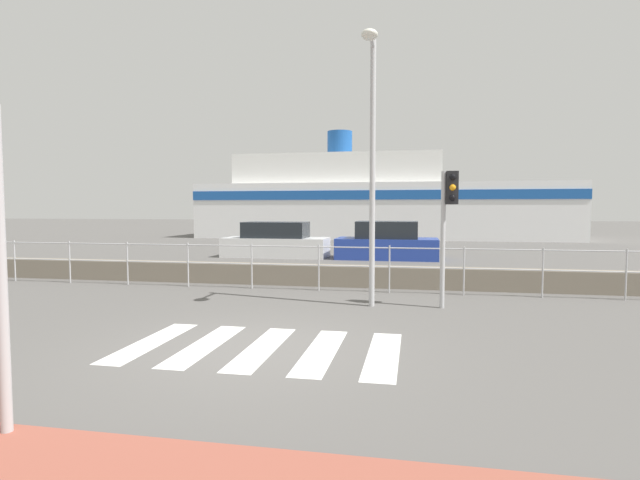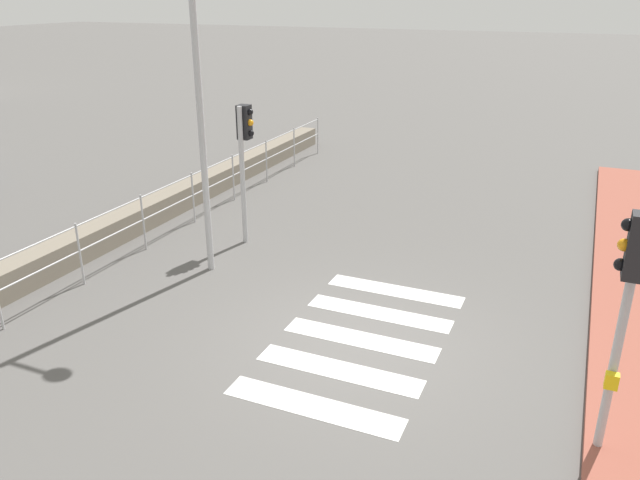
{
  "view_description": "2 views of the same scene",
  "coord_description": "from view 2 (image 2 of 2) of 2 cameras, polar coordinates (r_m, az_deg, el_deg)",
  "views": [
    {
      "loc": [
        2.37,
        -7.03,
        2.09
      ],
      "look_at": [
        0.65,
        2.0,
        1.5
      ],
      "focal_mm": 28.0,
      "sensor_mm": 36.0,
      "label": 1
    },
    {
      "loc": [
        -7.68,
        -2.69,
        4.94
      ],
      "look_at": [
        0.9,
        1.0,
        1.2
      ],
      "focal_mm": 35.0,
      "sensor_mm": 36.0,
      "label": 2
    }
  ],
  "objects": [
    {
      "name": "traffic_light_near",
      "position": [
        7.05,
        26.42,
        -4.04
      ],
      "size": [
        0.34,
        0.32,
        2.97
      ],
      "color": "#B2B2B5",
      "rests_on": "ground_plane"
    },
    {
      "name": "traffic_light_far",
      "position": [
        12.76,
        -6.95,
        8.76
      ],
      "size": [
        0.34,
        0.32,
        2.85
      ],
      "color": "#B2B2B5",
      "rests_on": "ground_plane"
    },
    {
      "name": "harbor_fence",
      "position": [
        11.82,
        -21.21,
        -0.4
      ],
      "size": [
        21.31,
        0.04,
        1.17
      ],
      "color": "#B2B2B5",
      "rests_on": "ground_plane"
    },
    {
      "name": "ground_plane",
      "position": [
        9.52,
        3.43,
        -9.49
      ],
      "size": [
        160.0,
        160.0,
        0.0
      ],
      "primitive_type": "plane",
      "color": "#565451"
    },
    {
      "name": "crosswalk",
      "position": [
        9.64,
        3.74,
        -9.03
      ],
      "size": [
        4.05,
        2.4,
        0.01
      ],
      "color": "silver",
      "rests_on": "ground_plane"
    },
    {
      "name": "seawall",
      "position": [
        12.6,
        -23.79,
        -1.87
      ],
      "size": [
        23.63,
        0.55,
        0.55
      ],
      "color": "slate",
      "rests_on": "ground_plane"
    },
    {
      "name": "streetlamp",
      "position": [
        11.05,
        -10.11,
        13.97
      ],
      "size": [
        0.32,
        1.14,
        5.57
      ],
      "color": "#B2B2B5",
      "rests_on": "ground_plane"
    }
  ]
}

